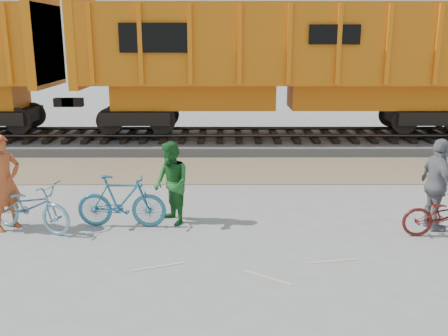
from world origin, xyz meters
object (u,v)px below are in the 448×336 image
at_px(person_woman, 437,185).
at_px(person_solo, 4,182).
at_px(bicycle_teal, 121,201).
at_px(person_man, 171,183).
at_px(bicycle_maroon, 448,215).
at_px(hopper_car_center, 283,60).
at_px(bicycle_blue, 30,206).

bearing_deg(person_woman, person_solo, 84.35).
bearing_deg(person_woman, bicycle_teal, 83.33).
height_order(person_solo, person_man, person_solo).
relative_size(bicycle_maroon, person_solo, 0.88).
distance_m(bicycle_teal, person_man, 1.07).
height_order(hopper_car_center, bicycle_blue, hopper_car_center).
relative_size(bicycle_blue, person_woman, 1.04).
bearing_deg(hopper_car_center, bicycle_teal, -117.51).
xyz_separation_m(person_man, person_woman, (5.31, -0.36, 0.07)).
bearing_deg(person_solo, bicycle_blue, -67.13).
relative_size(hopper_car_center, bicycle_teal, 7.71).
bearing_deg(person_woman, bicycle_blue, 85.03).
distance_m(person_solo, person_woman, 8.60).
xyz_separation_m(person_solo, person_woman, (8.60, -0.06, -0.04)).
bearing_deg(bicycle_blue, bicycle_maroon, -70.60).
xyz_separation_m(bicycle_teal, person_solo, (-2.29, -0.10, 0.43)).
height_order(bicycle_maroon, person_solo, person_solo).
xyz_separation_m(bicycle_blue, person_woman, (8.10, 0.04, 0.43)).
xyz_separation_m(bicycle_blue, person_solo, (-0.50, 0.10, 0.47)).
distance_m(bicycle_maroon, person_man, 5.48).
bearing_deg(person_man, bicycle_teal, -110.19).
height_order(bicycle_maroon, person_woman, person_woman).
bearing_deg(bicycle_maroon, hopper_car_center, 19.03).
height_order(person_solo, person_woman, person_solo).
bearing_deg(bicycle_maroon, person_man, 86.09).
relative_size(hopper_car_center, person_man, 8.11).
distance_m(bicycle_teal, bicycle_maroon, 6.43).
height_order(hopper_car_center, person_woman, hopper_car_center).
bearing_deg(bicycle_teal, person_solo, 94.78).
relative_size(bicycle_blue, bicycle_teal, 1.07).
relative_size(bicycle_blue, bicycle_maroon, 1.13).
xyz_separation_m(hopper_car_center, person_solo, (-6.43, -8.04, -2.03)).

